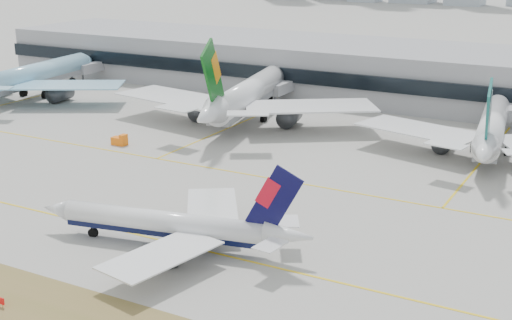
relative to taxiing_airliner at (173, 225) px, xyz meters
The scene contains 7 objects.
ground 7.41m from the taxiing_airliner, 71.87° to the left, with size 3000.00×3000.00×0.00m, color #9D9A93.
taxiing_airliner is the anchor object (origin of this frame).
widebody_korean 120.85m from the taxiing_airliner, 145.38° to the left, with size 65.31×64.40×23.47m.
widebody_eva 79.85m from the taxiing_airliner, 111.58° to the left, with size 68.31×67.85×24.86m.
widebody_cathay 80.30m from the taxiing_airliner, 66.74° to the left, with size 58.03×57.25×20.87m.
terminal 121.08m from the taxiing_airliner, 89.05° to the left, with size 280.00×43.10×15.00m.
gse_b 59.80m from the taxiing_airliner, 136.89° to the left, with size 3.55×2.00×2.60m.
Camera 1 is at (56.84, -87.30, 44.42)m, focal length 50.00 mm.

